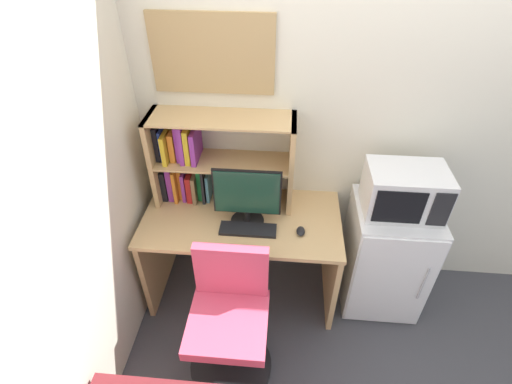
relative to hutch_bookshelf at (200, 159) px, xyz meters
The scene contains 10 objects.
wall_back 1.61m from the hutch_bookshelf, ahead, with size 6.40×0.04×2.60m, color silver.
desk 0.65m from the hutch_bookshelf, 34.97° to the right, with size 1.33×0.68×0.76m.
hutch_bookshelf is the anchor object (origin of this frame).
monitor 0.43m from the hutch_bookshelf, 35.70° to the right, with size 0.43×0.22×0.41m.
keyboard 0.57m from the hutch_bookshelf, 43.14° to the right, with size 0.37×0.12×0.02m, color black.
computer_mouse 0.82m from the hutch_bookshelf, 25.13° to the right, with size 0.05×0.09×0.03m, color black.
mini_fridge 1.47m from the hutch_bookshelf, ahead, with size 0.53×0.54×0.87m.
microwave 1.33m from the hutch_bookshelf, ahead, with size 0.48×0.34×0.30m.
desk_chair 1.07m from the hutch_bookshelf, 70.04° to the right, with size 0.53×0.53×0.90m.
wall_corkboard 0.68m from the hutch_bookshelf, 47.77° to the left, with size 0.74×0.02×0.47m, color tan.
Camera 1 is at (-0.62, -2.22, 2.45)m, focal length 26.54 mm.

